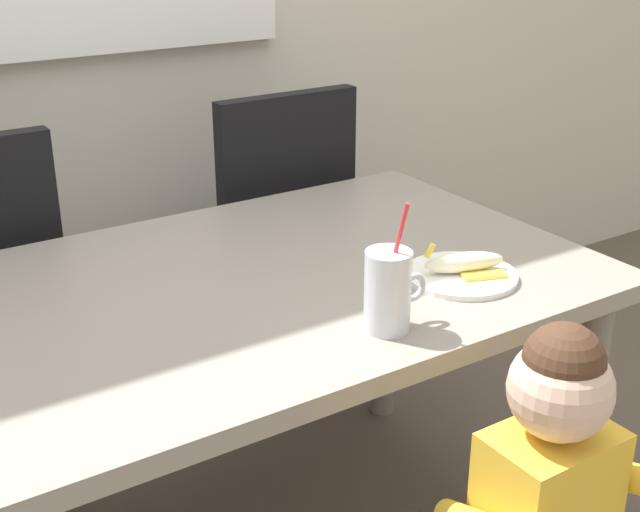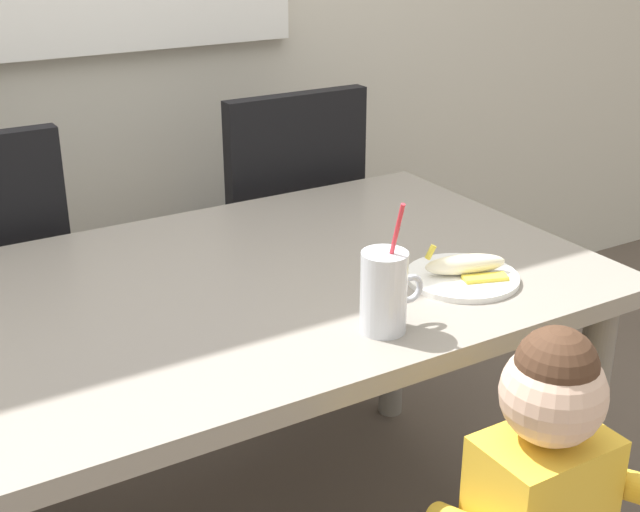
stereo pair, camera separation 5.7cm
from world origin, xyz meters
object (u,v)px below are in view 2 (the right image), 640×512
object	(u,v)px
dining_chair_right	(279,227)
peeled_banana	(466,265)
toddler_standing	(541,497)
dining_table	(245,323)
milk_cup	(384,296)
snack_plate	(462,277)

from	to	relation	value
dining_chair_right	peeled_banana	xyz separation A→B (m)	(-0.04, -0.88, 0.21)
peeled_banana	toddler_standing	bearing A→B (deg)	-111.78
dining_table	dining_chair_right	distance (m)	0.80
milk_cup	peeled_banana	world-z (taller)	milk_cup
peeled_banana	snack_plate	bearing A→B (deg)	177.50
toddler_standing	milk_cup	bearing A→B (deg)	108.49
toddler_standing	snack_plate	distance (m)	0.49
milk_cup	peeled_banana	bearing A→B (deg)	19.63
dining_chair_right	toddler_standing	xyz separation A→B (m)	(-0.21, -1.30, -0.02)
dining_table	peeled_banana	distance (m)	0.47
dining_table	snack_plate	xyz separation A→B (m)	(0.38, -0.22, 0.10)
dining_chair_right	peeled_banana	bearing A→B (deg)	87.26
peeled_banana	dining_chair_right	bearing A→B (deg)	87.26
dining_table	toddler_standing	world-z (taller)	toddler_standing
toddler_standing	peeled_banana	size ratio (longest dim) A/B	4.79
dining_chair_right	snack_plate	xyz separation A→B (m)	(-0.05, -0.88, 0.19)
dining_chair_right	peeled_banana	size ratio (longest dim) A/B	5.49
peeled_banana	milk_cup	bearing A→B (deg)	-160.37
snack_plate	peeled_banana	size ratio (longest dim) A/B	1.31
dining_chair_right	toddler_standing	distance (m)	1.31
milk_cup	dining_table	bearing A→B (deg)	110.91
dining_table	dining_chair_right	xyz separation A→B (m)	(0.43, 0.66, -0.09)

